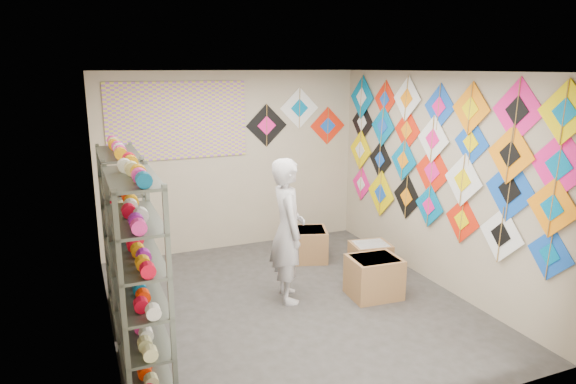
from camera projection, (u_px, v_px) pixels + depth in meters
name	position (u px, v px, depth m)	size (l,w,h in m)	color
ground	(290.00, 304.00, 6.10)	(4.50, 4.50, 0.00)	#34302D
room_walls	(290.00, 169.00, 5.71)	(4.50, 4.50, 4.50)	tan
shelf_rack_front	(139.00, 280.00, 4.45)	(0.40, 1.10, 1.90)	#4C5147
shelf_rack_back	(124.00, 236.00, 5.61)	(0.40, 1.10, 1.90)	#4C5147
string_spools	(130.00, 246.00, 5.01)	(0.12, 2.36, 0.12)	#F12A91
kite_wall_display	(436.00, 156.00, 6.43)	(0.06, 4.28, 2.10)	blue
back_wall_kites	(297.00, 120.00, 8.04)	(1.69, 0.02, 0.93)	black
poster	(178.00, 121.00, 7.33)	(2.00, 0.01, 1.10)	#9051B0
shopkeeper	(288.00, 230.00, 6.06)	(0.52, 0.70, 1.74)	silver
carton_a	(374.00, 277.00, 6.27)	(0.60, 0.50, 0.50)	#A06B45
carton_b	(370.00, 258.00, 7.00)	(0.51, 0.42, 0.42)	#A06B45
carton_c	(310.00, 244.00, 7.48)	(0.48, 0.53, 0.46)	#A06B45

